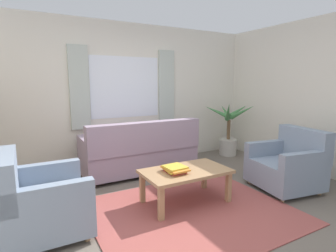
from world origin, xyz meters
TOP-DOWN VIEW (x-y plane):
  - ground_plane at (0.00, 0.00)m, footprint 6.24×6.24m
  - wall_back at (0.00, 2.26)m, footprint 5.32×0.12m
  - wall_right at (2.66, 0.00)m, footprint 0.12×4.40m
  - window_with_curtains at (0.00, 2.18)m, footprint 1.98×0.07m
  - area_rug at (0.00, 0.00)m, footprint 2.31×1.97m
  - couch at (0.01, 1.58)m, footprint 1.90×0.82m
  - armchair_left at (-1.61, 0.35)m, footprint 0.82×0.84m
  - armchair_right at (1.63, -0.07)m, footprint 0.94×0.96m
  - coffee_table at (0.07, 0.25)m, footprint 1.10×0.64m
  - book_stack_on_table at (-0.09, 0.25)m, footprint 0.26×0.34m
  - potted_plant at (2.11, 1.75)m, footprint 0.98×0.93m

SIDE VIEW (x-z plane):
  - ground_plane at x=0.00m, z-range 0.00..0.00m
  - area_rug at x=0.00m, z-range 0.00..0.01m
  - armchair_left at x=-1.61m, z-range -0.09..0.79m
  - armchair_right at x=1.63m, z-range -0.09..0.79m
  - couch at x=0.01m, z-range -0.09..0.83m
  - coffee_table at x=0.07m, z-range 0.16..0.60m
  - potted_plant at x=2.11m, z-range -0.15..1.05m
  - book_stack_on_table at x=-0.09m, z-range 0.44..0.52m
  - wall_back at x=0.00m, z-range 0.00..2.60m
  - wall_right at x=2.66m, z-range 0.00..2.60m
  - window_with_curtains at x=0.00m, z-range 0.75..2.15m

